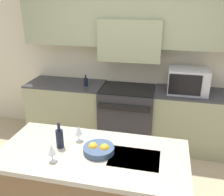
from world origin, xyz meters
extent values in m
cube|color=beige|center=(0.00, 1.99, 1.35)|extent=(10.00, 0.06, 2.70)
cube|color=gray|center=(0.00, 1.79, 1.98)|extent=(3.30, 0.34, 0.85)
cube|color=gray|center=(0.00, 1.76, 1.65)|extent=(0.92, 0.40, 0.60)
cube|color=gray|center=(-1.03, 1.65, 0.45)|extent=(1.23, 0.62, 0.91)
cube|color=#333338|center=(-1.03, 1.65, 0.92)|extent=(1.23, 0.62, 0.03)
cube|color=gray|center=(1.03, 1.65, 0.45)|extent=(1.23, 0.62, 0.91)
cube|color=#333338|center=(1.03, 1.65, 0.92)|extent=(1.23, 0.62, 0.03)
cube|color=#2D2D33|center=(0.00, 1.63, 0.46)|extent=(0.83, 0.66, 0.92)
cube|color=black|center=(0.00, 1.63, 0.93)|extent=(0.80, 0.61, 0.01)
cube|color=black|center=(0.00, 1.29, 0.75)|extent=(0.76, 0.02, 0.09)
cylinder|color=black|center=(-0.32, 1.28, 0.75)|extent=(0.04, 0.02, 0.04)
cylinder|color=black|center=(-0.16, 1.28, 0.75)|extent=(0.04, 0.02, 0.04)
cylinder|color=black|center=(0.00, 1.28, 0.75)|extent=(0.04, 0.02, 0.04)
cylinder|color=black|center=(0.16, 1.28, 0.75)|extent=(0.04, 0.02, 0.04)
cylinder|color=black|center=(0.32, 1.28, 0.75)|extent=(0.04, 0.02, 0.04)
cube|color=#B7B7BC|center=(0.87, 1.65, 1.12)|extent=(0.56, 0.43, 0.36)
cube|color=black|center=(0.82, 1.43, 1.12)|extent=(0.44, 0.01, 0.29)
cube|color=brown|center=(-0.05, -0.11, 0.44)|extent=(1.63, 0.75, 0.88)
cube|color=#B2A893|center=(-0.05, -0.11, 0.90)|extent=(1.73, 0.82, 0.04)
cube|color=#2D2D30|center=(0.34, -0.11, 0.92)|extent=(0.44, 0.32, 0.01)
cylinder|color=#B2B2B7|center=(0.34, 0.08, 0.92)|extent=(0.02, 0.02, 0.00)
cylinder|color=black|center=(-0.36, -0.08, 1.01)|extent=(0.07, 0.07, 0.18)
cylinder|color=black|center=(-0.36, -0.08, 1.14)|extent=(0.03, 0.03, 0.08)
cylinder|color=white|center=(-0.34, -0.30, 0.92)|extent=(0.07, 0.07, 0.01)
cylinder|color=white|center=(-0.34, -0.30, 0.96)|extent=(0.01, 0.01, 0.07)
cone|color=white|center=(-0.34, -0.30, 1.04)|extent=(0.07, 0.07, 0.09)
cylinder|color=white|center=(-0.23, 0.06, 0.92)|extent=(0.07, 0.07, 0.01)
cylinder|color=white|center=(-0.23, 0.06, 0.96)|extent=(0.01, 0.01, 0.07)
cone|color=white|center=(-0.23, 0.06, 1.04)|extent=(0.07, 0.07, 0.09)
cylinder|color=#384C6B|center=(0.01, -0.09, 0.95)|extent=(0.28, 0.28, 0.06)
sphere|color=gold|center=(-0.04, -0.09, 0.97)|extent=(0.09, 0.09, 0.09)
sphere|color=gold|center=(0.07, -0.09, 0.97)|extent=(0.09, 0.09, 0.09)
cylinder|color=black|center=(-0.67, 1.60, 1.00)|extent=(0.06, 0.06, 0.12)
cylinder|color=black|center=(-0.67, 1.60, 1.09)|extent=(0.02, 0.02, 0.05)
camera|label=1|loc=(0.55, -1.94, 2.23)|focal=40.00mm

